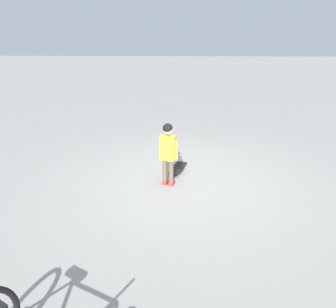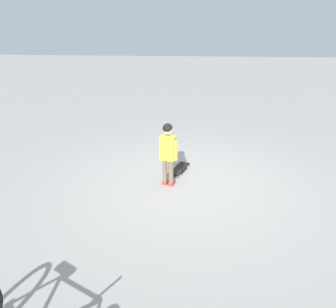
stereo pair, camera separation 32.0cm
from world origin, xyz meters
name	(u,v)px [view 1 (the left image)]	position (x,y,z in m)	size (l,w,h in m)	color
ground_plane	(189,183)	(0.00, 0.00, 0.00)	(50.00, 50.00, 0.00)	gray
child_person	(168,148)	(0.35, 0.08, 0.66)	(0.31, 0.30, 1.06)	brown
skateboard	(178,168)	(0.18, -0.47, 0.06)	(0.35, 0.60, 0.07)	black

